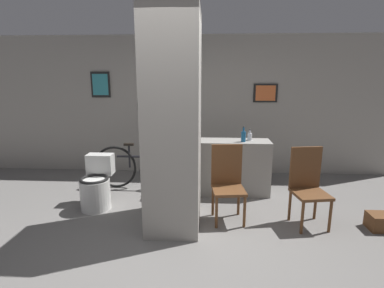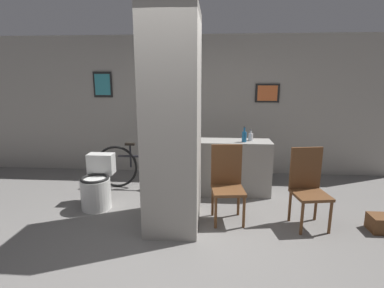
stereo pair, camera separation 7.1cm
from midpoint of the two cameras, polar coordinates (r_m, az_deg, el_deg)
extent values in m
plane|color=slate|center=(3.63, -5.31, -17.94)|extent=(14.00, 14.00, 0.00)
cube|color=gray|center=(5.76, -1.71, 7.26)|extent=(8.00, 0.06, 2.60)
cube|color=black|center=(6.04, -17.35, 10.75)|extent=(0.36, 0.02, 0.48)
cube|color=teal|center=(6.03, -17.40, 10.75)|extent=(0.30, 0.01, 0.39)
cube|color=black|center=(5.76, 13.47, 9.42)|extent=(0.44, 0.02, 0.34)
cube|color=#D86633|center=(5.75, 13.49, 9.41)|extent=(0.36, 0.01, 0.28)
cube|color=gray|center=(3.63, -4.08, 4.05)|extent=(0.64, 0.96, 2.60)
cylinder|color=black|center=(3.47, -10.01, 7.65)|extent=(0.03, 0.40, 0.40)
cylinder|color=red|center=(3.48, -10.25, 7.64)|extent=(0.01, 0.07, 0.07)
cube|color=gray|center=(4.83, 5.35, -4.35)|extent=(1.49, 0.44, 0.87)
cylinder|color=silver|center=(4.52, -18.36, -9.10)|extent=(0.42, 0.42, 0.43)
torus|color=black|center=(4.44, -18.57, -6.35)|extent=(0.40, 0.40, 0.04)
cube|color=silver|center=(4.64, -17.48, -3.67)|extent=(0.38, 0.20, 0.30)
cylinder|color=brown|center=(3.80, 4.14, -12.91)|extent=(0.04, 0.04, 0.41)
cylinder|color=brown|center=(3.86, 9.44, -12.64)|extent=(0.04, 0.04, 0.41)
cylinder|color=brown|center=(4.12, 3.50, -10.81)|extent=(0.04, 0.04, 0.41)
cylinder|color=brown|center=(4.17, 8.37, -10.61)|extent=(0.04, 0.04, 0.41)
cube|color=brown|center=(3.90, 6.44, -8.74)|extent=(0.45, 0.45, 0.04)
cube|color=brown|center=(3.98, 6.09, -3.88)|extent=(0.41, 0.08, 0.54)
cylinder|color=brown|center=(3.88, 19.76, -13.11)|extent=(0.04, 0.04, 0.41)
cylinder|color=brown|center=(4.04, 24.36, -12.47)|extent=(0.04, 0.04, 0.41)
cylinder|color=brown|center=(4.17, 17.65, -11.12)|extent=(0.04, 0.04, 0.41)
cylinder|color=brown|center=(4.32, 22.00, -10.62)|extent=(0.04, 0.04, 0.41)
cube|color=brown|center=(4.01, 21.19, -8.91)|extent=(0.47, 0.47, 0.04)
cube|color=brown|center=(4.08, 20.33, -4.20)|extent=(0.40, 0.10, 0.54)
torus|color=black|center=(5.21, -14.80, -4.27)|extent=(0.72, 0.04, 0.72)
torus|color=black|center=(5.00, -3.82, -4.60)|extent=(0.72, 0.04, 0.72)
cylinder|color=black|center=(5.03, -9.51, -2.41)|extent=(0.92, 0.04, 0.04)
cylinder|color=black|center=(5.09, -12.25, -2.34)|extent=(0.03, 0.03, 0.38)
cylinder|color=black|center=(4.95, -4.43, -2.51)|extent=(0.03, 0.03, 0.34)
cube|color=black|center=(5.04, -12.36, -0.06)|extent=(0.16, 0.06, 0.04)
cylinder|color=#262626|center=(4.91, -4.46, -0.59)|extent=(0.03, 0.42, 0.03)
cylinder|color=#19598C|center=(4.66, 9.34, 1.38)|extent=(0.07, 0.07, 0.16)
cylinder|color=#19598C|center=(4.64, 9.39, 2.73)|extent=(0.03, 0.03, 0.07)
sphere|color=#333333|center=(4.63, 9.40, 3.25)|extent=(0.03, 0.03, 0.03)
cylinder|color=silver|center=(4.79, 10.52, 1.36)|extent=(0.07, 0.07, 0.11)
cylinder|color=silver|center=(4.77, 10.56, 2.31)|extent=(0.03, 0.03, 0.05)
sphere|color=#333333|center=(4.77, 10.57, 2.70)|extent=(0.03, 0.03, 0.03)
cube|color=brown|center=(4.43, 31.64, -12.50)|extent=(0.25, 0.25, 0.20)
camera|label=1|loc=(0.04, -90.50, -0.11)|focal=28.00mm
camera|label=2|loc=(0.04, 89.50, 0.11)|focal=28.00mm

